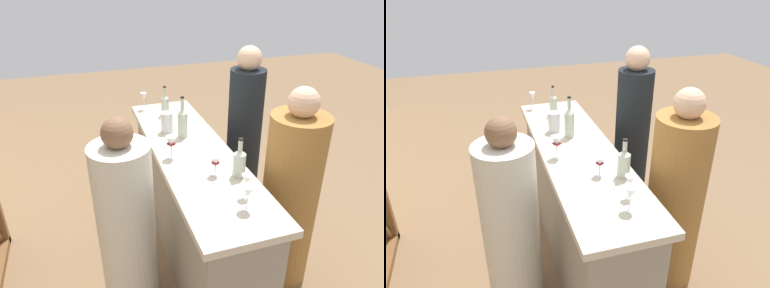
% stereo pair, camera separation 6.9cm
% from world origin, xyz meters
% --- Properties ---
extents(ground_plane, '(12.00, 12.00, 0.00)m').
position_xyz_m(ground_plane, '(0.00, 0.00, 0.00)').
color(ground_plane, '#846647').
extents(bar_counter, '(2.08, 0.56, 0.97)m').
position_xyz_m(bar_counter, '(0.00, 0.00, 0.49)').
color(bar_counter, gray).
rests_on(bar_counter, ground).
extents(wine_bottle_leftmost_clear_pale, '(0.08, 0.08, 0.27)m').
position_xyz_m(wine_bottle_leftmost_clear_pale, '(-0.44, -0.18, 1.07)').
color(wine_bottle_leftmost_clear_pale, '#B7C6B2').
rests_on(wine_bottle_leftmost_clear_pale, bar_counter).
extents(wine_bottle_second_left_clear_pale, '(0.08, 0.08, 0.34)m').
position_xyz_m(wine_bottle_second_left_clear_pale, '(0.24, -0.00, 1.10)').
color(wine_bottle_second_left_clear_pale, '#B7C6B2').
rests_on(wine_bottle_second_left_clear_pale, bar_counter).
extents(wine_bottle_center_clear_pale, '(0.07, 0.07, 0.27)m').
position_xyz_m(wine_bottle_center_clear_pale, '(0.73, 0.02, 1.07)').
color(wine_bottle_center_clear_pale, '#B7C6B2').
rests_on(wine_bottle_center_clear_pale, bar_counter).
extents(wine_glass_near_left, '(0.07, 0.07, 0.15)m').
position_xyz_m(wine_glass_near_left, '(-0.66, -0.12, 1.08)').
color(wine_glass_near_left, white).
rests_on(wine_glass_near_left, bar_counter).
extents(wine_glass_near_center, '(0.08, 0.08, 0.15)m').
position_xyz_m(wine_glass_near_center, '(-0.77, -0.08, 1.08)').
color(wine_glass_near_center, white).
rests_on(wine_glass_near_center, bar_counter).
extents(wine_glass_near_right, '(0.07, 0.07, 0.14)m').
position_xyz_m(wine_glass_near_right, '(-0.38, -0.04, 1.06)').
color(wine_glass_near_right, white).
rests_on(wine_glass_near_right, bar_counter).
extents(wine_glass_far_left, '(0.06, 0.06, 0.16)m').
position_xyz_m(wine_glass_far_left, '(0.93, 0.18, 1.09)').
color(wine_glass_far_left, white).
rests_on(wine_glass_far_left, bar_counter).
extents(wine_glass_far_center, '(0.08, 0.08, 0.17)m').
position_xyz_m(wine_glass_far_center, '(-0.06, 0.18, 1.09)').
color(wine_glass_far_center, white).
rests_on(wine_glass_far_center, bar_counter).
extents(water_pitcher, '(0.10, 0.10, 0.17)m').
position_xyz_m(water_pitcher, '(0.37, 0.09, 1.05)').
color(water_pitcher, silver).
rests_on(water_pitcher, bar_counter).
extents(person_left_guest, '(0.48, 0.48, 1.54)m').
position_xyz_m(person_left_guest, '(-0.45, -0.60, 0.70)').
color(person_left_guest, '#9E6B33').
rests_on(person_left_guest, ground).
extents(person_center_guest, '(0.38, 0.38, 1.63)m').
position_xyz_m(person_center_guest, '(0.36, -0.61, 0.77)').
color(person_center_guest, black).
rests_on(person_center_guest, ground).
extents(person_right_guest, '(0.41, 0.41, 1.44)m').
position_xyz_m(person_right_guest, '(-0.34, 0.57, 0.66)').
color(person_right_guest, beige).
rests_on(person_right_guest, ground).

